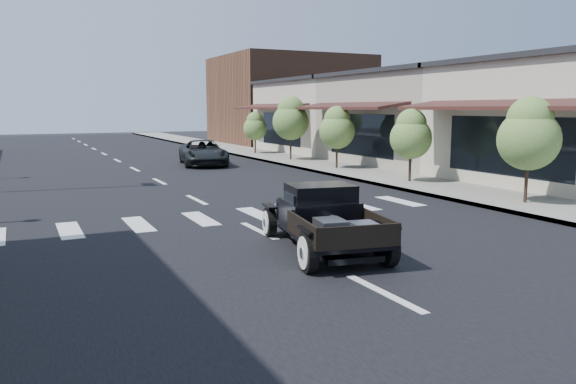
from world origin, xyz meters
name	(u,v)px	position (x,y,z in m)	size (l,w,h in m)	color
ground	(297,251)	(0.00, 0.00, 0.00)	(120.00, 120.00, 0.00)	black
road	(144,174)	(0.00, 15.00, 0.01)	(14.00, 80.00, 0.02)	black
road_markings	(172,188)	(0.00, 10.00, 0.00)	(12.00, 60.00, 0.06)	silver
sidewalk_right	(313,164)	(8.50, 15.00, 0.07)	(3.00, 80.00, 0.15)	gray
storefront_mid	(442,120)	(15.00, 13.00, 2.25)	(10.00, 9.00, 4.50)	#AA9E8E
storefront_far	(349,118)	(15.00, 22.00, 2.25)	(10.00, 9.00, 4.50)	beige
far_building_right	(290,101)	(15.50, 32.00, 3.50)	(11.00, 10.00, 7.00)	brown
small_tree_a	(528,152)	(8.30, 1.62, 1.62)	(1.77, 1.77, 2.95)	#5C7F3A
small_tree_b	(411,147)	(8.30, 6.99, 1.45)	(1.57, 1.57, 2.61)	#5C7F3A
small_tree_c	(337,138)	(8.30, 12.34, 1.51)	(1.64, 1.64, 2.73)	#5C7F3A
small_tree_d	(291,129)	(8.30, 17.16, 1.77)	(1.95, 1.95, 3.25)	#5C7F3A
small_tree_e	(255,133)	(8.30, 22.12, 1.36)	(1.45, 1.45, 2.41)	#5C7F3A
hotrod_pickup	(323,218)	(0.46, -0.25, 0.69)	(1.86, 3.98, 1.38)	black
second_car	(203,153)	(3.52, 17.48, 0.63)	(2.11, 4.57, 1.27)	black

